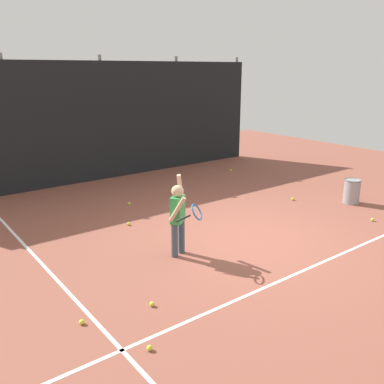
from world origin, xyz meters
name	(u,v)px	position (x,y,z in m)	size (l,w,h in m)	color
ground_plane	(244,239)	(0.00, 0.00, 0.00)	(20.00, 20.00, 0.00)	brown
court_line_baseline	(310,268)	(0.00, -1.46, 0.00)	(9.00, 0.05, 0.00)	white
court_line_sideline	(46,269)	(-3.29, 1.00, 0.00)	(0.05, 9.00, 0.00)	white
back_fence_windscreen	(104,122)	(0.00, 5.55, 1.59)	(10.15, 0.08, 3.19)	black
fence_post_1	(9,126)	(-2.46, 5.61, 1.67)	(0.09, 0.09, 3.34)	slate
fence_post_2	(103,119)	(0.00, 5.61, 1.67)	(0.09, 0.09, 3.34)	slate
fence_post_3	(177,113)	(2.46, 5.61, 1.67)	(0.09, 0.09, 3.34)	slate
fence_post_4	(235,108)	(4.92, 5.61, 1.67)	(0.09, 0.09, 3.34)	slate
tennis_player	(179,214)	(-1.35, 0.17, 0.73)	(0.48, 0.85, 1.35)	#3F4C59
ball_hopper	(352,191)	(3.44, 0.04, 0.29)	(0.38, 0.38, 0.56)	gray
tennis_ball_0	(293,199)	(2.54, 0.99, 0.03)	(0.07, 0.07, 0.07)	#CCE033
tennis_ball_1	(372,220)	(2.72, -0.92, 0.03)	(0.07, 0.07, 0.07)	#CCE033
tennis_ball_2	(150,348)	(-3.05, -1.65, 0.03)	(0.07, 0.07, 0.07)	#CCE033
tennis_ball_3	(129,224)	(-1.35, 1.88, 0.03)	(0.07, 0.07, 0.07)	#CCE033
tennis_ball_5	(129,204)	(-0.71, 3.02, 0.03)	(0.07, 0.07, 0.07)	#CCE033
tennis_ball_6	(152,304)	(-2.55, -0.91, 0.03)	(0.07, 0.07, 0.07)	#CCE033
tennis_ball_7	(82,322)	(-3.45, -0.73, 0.03)	(0.07, 0.07, 0.07)	#CCE033
tennis_ball_8	(231,170)	(3.31, 4.00, 0.03)	(0.07, 0.07, 0.07)	#CCE033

